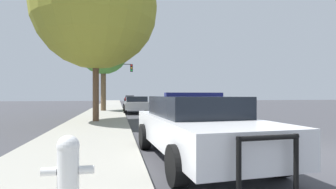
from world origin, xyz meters
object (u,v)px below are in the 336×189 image
Objects in this scene: car_background_distant at (129,99)px; tree_sidewalk_near at (96,7)px; traffic_light at (115,75)px; police_car at (197,126)px; car_background_midblock at (136,104)px; car_background_oncoming at (174,101)px; fire_hydrant at (68,167)px; tree_sidewalk_mid at (103,49)px.

tree_sidewalk_near is (-3.25, -34.74, 5.18)m from car_background_distant.
traffic_light is at bearing -97.81° from car_background_distant.
tree_sidewalk_near reaches higher than police_car.
car_background_midblock is at bearing -90.94° from car_background_distant.
car_background_oncoming is at bearing 63.04° from car_background_midblock.
police_car reaches higher than fire_hydrant.
car_background_oncoming is (4.95, 25.06, -0.04)m from police_car.
car_background_oncoming is at bearing 46.25° from tree_sidewalk_mid.
tree_sidewalk_mid is at bearing -96.77° from car_background_distant.
traffic_light is at bearing 84.53° from tree_sidewalk_mid.
car_background_oncoming is at bearing 65.43° from tree_sidewalk_near.
car_background_distant reaches higher than fire_hydrant.
police_car reaches higher than car_background_midblock.
traffic_light is at bearing -89.52° from police_car.
car_background_distant is (0.40, 42.73, -0.06)m from police_car.
car_background_oncoming is 11.45m from car_background_midblock.
traffic_light is 0.70× the size of tree_sidewalk_mid.
car_background_midblock is 5.58m from tree_sidewalk_mid.
tree_sidewalk_mid is at bearing -95.47° from traffic_light.
car_background_distant is (2.78, 45.02, 0.12)m from fire_hydrant.
police_car is 3.31m from fire_hydrant.
tree_sidewalk_mid is (-2.60, 1.92, 4.55)m from car_background_midblock.
traffic_light is 1.15× the size of car_background_distant.
police_car is at bearing -70.35° from tree_sidewalk_near.
fire_hydrant is at bearing 76.03° from car_background_oncoming.
tree_sidewalk_near is at bearing 92.63° from fire_hydrant.
fire_hydrant is 0.12× the size of tree_sidewalk_mid.
car_background_midblock is at bearing 63.57° from car_background_oncoming.
car_background_oncoming is (7.00, -1.04, -3.01)m from traffic_light.
tree_sidewalk_near is at bearing -92.56° from traffic_light.
traffic_light reaches higher than police_car.
car_background_oncoming is (7.33, 27.35, 0.15)m from fire_hydrant.
car_background_distant is at bearing 82.67° from tree_sidewalk_mid.
traffic_light is 11.73m from car_background_midblock.
police_car is at bearing -88.23° from car_background_midblock.
police_car is at bearing -85.53° from traffic_light.
tree_sidewalk_mid is 0.82× the size of tree_sidewalk_near.
car_background_oncoming is 12.27m from tree_sidewalk_mid.
car_background_oncoming is 0.96× the size of car_background_distant.
car_background_distant is at bearing -74.51° from car_background_oncoming.
police_car is 14.91m from car_background_midblock.
car_background_distant is at bearing 84.65° from tree_sidewalk_near.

